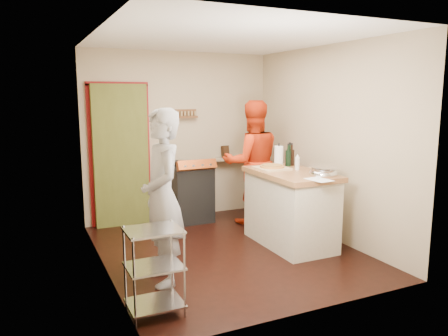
{
  "coord_description": "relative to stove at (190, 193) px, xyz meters",
  "views": [
    {
      "loc": [
        -2.26,
        -4.77,
        1.94
      ],
      "look_at": [
        -0.04,
        0.0,
        1.06
      ],
      "focal_mm": 35.0,
      "sensor_mm": 36.0,
      "label": 1
    }
  ],
  "objects": [
    {
      "name": "island",
      "position": [
        0.8,
        -1.56,
        0.06
      ],
      "size": [
        0.76,
        1.42,
        1.28
      ],
      "color": "beige",
      "rests_on": "ground"
    },
    {
      "name": "left_wall",
      "position": [
        -1.55,
        -1.42,
        0.85
      ],
      "size": [
        0.04,
        3.5,
        2.6
      ],
      "primitive_type": "cube",
      "color": "tan",
      "rests_on": "ground"
    },
    {
      "name": "floor",
      "position": [
        -0.05,
        -1.42,
        -0.45
      ],
      "size": [
        3.5,
        3.5,
        0.0
      ],
      "primitive_type": "plane",
      "color": "black",
      "rests_on": "ground"
    },
    {
      "name": "stove",
      "position": [
        0.0,
        0.0,
        0.0
      ],
      "size": [
        0.6,
        0.63,
        1.0
      ],
      "color": "black",
      "rests_on": "ground"
    },
    {
      "name": "right_wall",
      "position": [
        1.45,
        -1.42,
        0.85
      ],
      "size": [
        0.04,
        3.5,
        2.6
      ],
      "primitive_type": "cube",
      "color": "tan",
      "rests_on": "ground"
    },
    {
      "name": "person_stripe",
      "position": [
        -1.05,
        -2.0,
        0.46
      ],
      "size": [
        0.48,
        0.69,
        1.81
      ],
      "primitive_type": "imported",
      "rotation": [
        0.0,
        0.0,
        -1.64
      ],
      "color": "silver",
      "rests_on": "ground"
    },
    {
      "name": "back_wall",
      "position": [
        -0.69,
        0.36,
        0.68
      ],
      "size": [
        3.0,
        0.44,
        2.6
      ],
      "color": "tan",
      "rests_on": "ground"
    },
    {
      "name": "wire_shelving",
      "position": [
        -1.33,
        -2.62,
        -0.01
      ],
      "size": [
        0.48,
        0.4,
        0.8
      ],
      "color": "silver",
      "rests_on": "ground"
    },
    {
      "name": "ceiling",
      "position": [
        -0.05,
        -1.42,
        2.16
      ],
      "size": [
        3.0,
        3.5,
        0.02
      ],
      "primitive_type": "cube",
      "color": "white",
      "rests_on": "back_wall"
    },
    {
      "name": "person_red",
      "position": [
        0.83,
        -0.47,
        0.48
      ],
      "size": [
        1.03,
        0.88,
        1.86
      ],
      "primitive_type": "imported",
      "rotation": [
        0.0,
        0.0,
        2.93
      ],
      "color": "red",
      "rests_on": "ground"
    }
  ]
}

